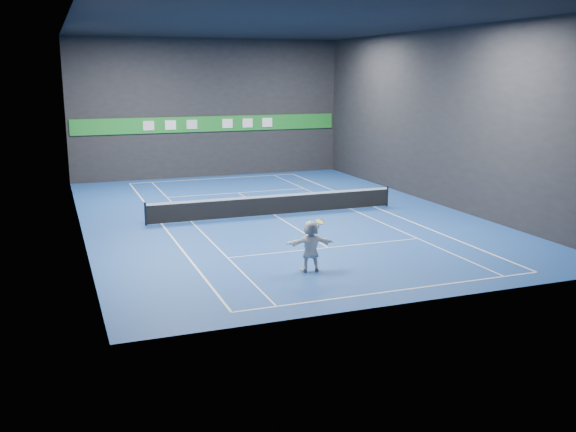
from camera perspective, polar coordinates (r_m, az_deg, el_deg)
name	(u,v)px	position (r m, az deg, el deg)	size (l,w,h in m)	color
ground	(275,215)	(31.26, -1.20, 0.08)	(26.00, 26.00, 0.00)	navy
ceiling	(274,23)	(30.61, -1.28, 16.76)	(26.00, 26.00, 0.00)	black
wall_back	(209,109)	(43.07, -7.04, 9.46)	(18.00, 0.10, 9.00)	black
wall_front	(424,154)	(18.89, 11.97, 5.45)	(18.00, 0.10, 9.00)	black
wall_left	(74,128)	(28.92, -18.46, 7.45)	(0.10, 26.00, 9.00)	black
wall_right	(437,118)	(34.63, 13.12, 8.50)	(0.10, 26.00, 9.00)	black
baseline_near	(398,290)	(20.82, 9.77, -6.54)	(10.98, 0.08, 0.01)	white
baseline_far	(215,179)	(42.47, -6.52, 3.32)	(10.98, 0.08, 0.01)	white
sideline_doubles_left	(162,224)	(29.95, -11.16, -0.71)	(0.08, 23.78, 0.01)	white
sideline_doubles_right	(375,207)	(33.44, 7.72, 0.79)	(0.08, 23.78, 0.01)	white
sideline_singles_left	(191,222)	(30.19, -8.58, -0.50)	(0.06, 23.78, 0.01)	white
sideline_singles_right	(351,209)	(32.82, 5.59, 0.63)	(0.06, 23.78, 0.01)	white
service_line_near	(328,248)	(25.48, 3.58, -2.82)	(8.23, 0.06, 0.01)	white
service_line_far	(238,193)	(37.24, -4.46, 2.07)	(8.23, 0.06, 0.01)	white
center_service_line	(275,215)	(31.26, -1.20, 0.09)	(0.06, 12.80, 0.01)	white
player	(311,246)	(22.26, 2.02, -2.66)	(1.68, 0.54, 1.81)	white
tennis_ball	(301,183)	(21.67, 1.14, 2.97)	(0.06, 0.06, 0.06)	#C5D122
tennis_net	(275,204)	(31.15, -1.20, 1.05)	(12.50, 0.10, 1.07)	black
sponsor_banner	(210,124)	(43.07, -6.98, 8.13)	(17.64, 0.11, 1.00)	#1C8027
tennis_racket	(320,223)	(22.26, 2.86, -0.63)	(0.44, 0.40, 0.52)	red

